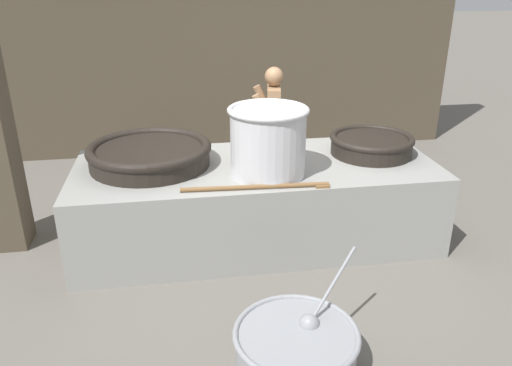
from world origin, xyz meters
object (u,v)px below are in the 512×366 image
Objects in this scene: giant_wok_far at (371,144)px; cook at (273,127)px; stock_pot at (268,140)px; prep_bowl_vegetables at (296,348)px; giant_wok_near at (150,154)px.

giant_wok_far is 1.30m from cook.
giant_wok_far is 1.17× the size of stock_pot.
giant_wok_far is 0.87× the size of prep_bowl_vegetables.
giant_wok_near is 1.63× the size of stock_pot.
giant_wok_near is 1.40× the size of giant_wok_far.
giant_wok_far is at bearing 58.02° from prep_bowl_vegetables.
prep_bowl_vegetables is (-0.41, -2.97, -0.65)m from cook.
giant_wok_far is 2.44m from prep_bowl_vegetables.
stock_pot reaches higher than giant_wok_near.
stock_pot is 0.75× the size of prep_bowl_vegetables.
cook is at bearing 34.96° from giant_wok_near.
cook is at bearing 129.74° from giant_wok_far.
stock_pot is (-1.14, -0.38, 0.22)m from giant_wok_far.
giant_wok_far is 1.22m from stock_pot.
cook is (1.38, 0.97, -0.09)m from giant_wok_near.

